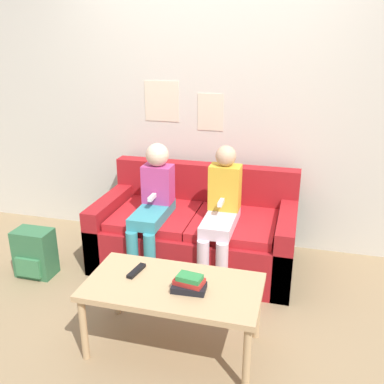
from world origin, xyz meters
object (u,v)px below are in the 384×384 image
Objects in this scene: person_left at (153,202)px; backpack at (35,253)px; coffee_table at (173,291)px; person_right at (221,210)px; tv_remote at (136,271)px; couch at (196,233)px.

person_left reaches higher than backpack.
person_left reaches higher than coffee_table.
person_right is 0.90m from tv_remote.
person_right reaches higher than person_left.
backpack is (-0.90, -0.35, -0.40)m from person_left.
coffee_table is 1.46m from backpack.
backpack is at bearing -155.55° from couch.
coffee_table is (0.14, -1.09, 0.14)m from couch.
person_right is at bearing 13.41° from backpack.
tv_remote is (-0.26, 0.07, 0.06)m from coffee_table.
couch is 0.45m from person_right.
person_left is 2.65× the size of backpack.
person_right reaches higher than backpack.
couch is at bearing 97.17° from coffee_table.
coffee_table is 1.01m from person_left.
couch is 1.10m from coffee_table.
person_left reaches higher than couch.
person_right is (0.11, 0.89, 0.18)m from coffee_table.
coffee_table is 6.02× the size of tv_remote.
person_right is 2.70× the size of backpack.
backpack is at bearing -158.76° from person_left.
tv_remote is 1.21m from backpack.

